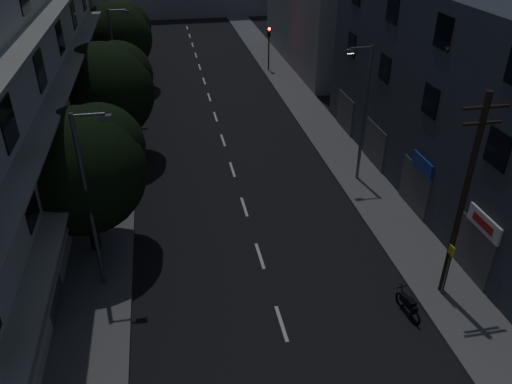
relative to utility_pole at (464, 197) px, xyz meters
name	(u,v)px	position (x,y,z in m)	size (l,w,h in m)	color
ground	(222,137)	(-7.26, 17.99, -4.87)	(160.00, 160.00, 0.00)	black
sidewalk_left	(115,145)	(-14.76, 17.99, -4.79)	(3.00, 90.00, 0.15)	#565659
sidewalk_right	(322,129)	(0.24, 17.99, -4.79)	(3.00, 90.00, 0.15)	#565659
lane_markings	(212,106)	(-7.26, 24.24, -4.86)	(0.15, 60.50, 0.01)	beige
building_right	(477,109)	(4.73, 6.98, 0.63)	(6.19, 28.00, 11.00)	#2D333D
tree_near	(82,166)	(-14.93, 5.98, -0.24)	(5.81, 5.81, 7.16)	black
tree_mid	(105,88)	(-14.56, 16.01, -0.07)	(6.05, 6.05, 7.44)	black
tree_far	(117,35)	(-14.51, 29.98, -0.10)	(5.95, 5.95, 7.36)	black
traffic_signal_far_right	(269,40)	(-0.68, 32.76, -1.77)	(0.28, 0.37, 4.10)	black
traffic_signal_far_left	(131,49)	(-13.60, 31.60, -1.77)	(0.28, 0.37, 4.10)	black
street_lamp_left_near	(90,197)	(-14.33, 3.23, -0.27)	(1.51, 0.25, 8.00)	#56575D
street_lamp_right	(363,109)	(-0.10, 10.26, -0.27)	(1.51, 0.25, 8.00)	slate
street_lamp_left_far	(116,59)	(-14.27, 23.08, -0.27)	(1.51, 0.25, 8.00)	#515558
utility_pole	(464,197)	(0.00, 0.00, 0.00)	(1.80, 0.24, 9.00)	black
bus_stop_sign	(449,261)	(-0.11, -0.22, -2.98)	(0.06, 0.35, 2.52)	#595B60
motorcycle	(408,305)	(-2.02, -0.93, -4.43)	(0.51, 1.74, 1.12)	black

